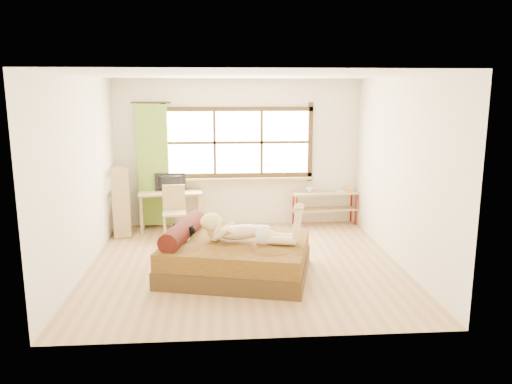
{
  "coord_description": "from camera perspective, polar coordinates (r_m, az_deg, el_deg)",
  "views": [
    {
      "loc": [
        -0.35,
        -6.94,
        2.5
      ],
      "look_at": [
        0.18,
        0.2,
        1.03
      ],
      "focal_mm": 35.0,
      "sensor_mm": 36.0,
      "label": 1
    }
  ],
  "objects": [
    {
      "name": "window",
      "position": [
        9.22,
        -2.05,
        5.42
      ],
      "size": [
        2.8,
        0.16,
        1.46
      ],
      "color": "#FFEDBF",
      "rests_on": "wall_back"
    },
    {
      "name": "wall_left",
      "position": [
        7.29,
        -19.3,
        1.85
      ],
      "size": [
        0.0,
        4.5,
        4.5
      ],
      "primitive_type": "plane",
      "rotation": [
        1.57,
        0.0,
        1.57
      ],
      "color": "silver",
      "rests_on": "floor"
    },
    {
      "name": "wall_front",
      "position": [
        4.84,
        0.04,
        -2.16
      ],
      "size": [
        4.5,
        0.0,
        4.5
      ],
      "primitive_type": "plane",
      "rotation": [
        -1.57,
        0.0,
        0.0
      ],
      "color": "silver",
      "rests_on": "floor"
    },
    {
      "name": "desk",
      "position": [
        9.13,
        -9.74,
        -0.53
      ],
      "size": [
        1.16,
        0.6,
        0.7
      ],
      "rotation": [
        0.0,
        0.0,
        0.08
      ],
      "color": "#9D8355",
      "rests_on": "floor"
    },
    {
      "name": "pipe_shelf",
      "position": [
        9.45,
        7.95,
        -0.99
      ],
      "size": [
        1.28,
        0.44,
        0.71
      ],
      "rotation": [
        0.0,
        0.0,
        0.11
      ],
      "color": "#9D8355",
      "rests_on": "floor"
    },
    {
      "name": "woman",
      "position": [
        6.71,
        -1.0,
        -3.39
      ],
      "size": [
        1.4,
        0.69,
        0.58
      ],
      "primitive_type": null,
      "rotation": [
        0.0,
        0.0,
        -0.24
      ],
      "color": "beige",
      "rests_on": "bed"
    },
    {
      "name": "kitten",
      "position": [
        6.91,
        -8.31,
        -4.55
      ],
      "size": [
        0.31,
        0.18,
        0.23
      ],
      "primitive_type": null,
      "rotation": [
        0.0,
        0.0,
        -0.24
      ],
      "color": "black",
      "rests_on": "bed"
    },
    {
      "name": "floor",
      "position": [
        7.39,
        -1.28,
        -8.2
      ],
      "size": [
        4.5,
        4.5,
        0.0
      ],
      "primitive_type": "plane",
      "color": "#9E754C",
      "rests_on": "ground"
    },
    {
      "name": "book",
      "position": [
        9.46,
        9.09,
        0.06
      ],
      "size": [
        0.18,
        0.23,
        0.02
      ],
      "primitive_type": "imported",
      "rotation": [
        0.0,
        0.0,
        0.11
      ],
      "color": "gray",
      "rests_on": "pipe_shelf"
    },
    {
      "name": "cup",
      "position": [
        9.34,
        6.11,
        0.28
      ],
      "size": [
        0.14,
        0.14,
        0.1
      ],
      "primitive_type": "imported",
      "rotation": [
        0.0,
        0.0,
        0.11
      ],
      "color": "gray",
      "rests_on": "pipe_shelf"
    },
    {
      "name": "wall_back",
      "position": [
        9.27,
        -2.05,
        4.46
      ],
      "size": [
        4.5,
        0.0,
        4.5
      ],
      "primitive_type": "plane",
      "rotation": [
        1.57,
        0.0,
        0.0
      ],
      "color": "silver",
      "rests_on": "floor"
    },
    {
      "name": "ceiling",
      "position": [
        6.95,
        -1.38,
        13.23
      ],
      "size": [
        4.5,
        4.5,
        0.0
      ],
      "primitive_type": "plane",
      "rotation": [
        3.14,
        0.0,
        0.0
      ],
      "color": "white",
      "rests_on": "wall_back"
    },
    {
      "name": "monitor",
      "position": [
        9.13,
        -9.77,
        1.08
      ],
      "size": [
        0.56,
        0.12,
        0.32
      ],
      "primitive_type": "imported",
      "rotation": [
        0.0,
        0.0,
        3.22
      ],
      "color": "black",
      "rests_on": "desk"
    },
    {
      "name": "wall_right",
      "position": [
        7.5,
        16.11,
        2.31
      ],
      "size": [
        0.0,
        4.5,
        4.5
      ],
      "primitive_type": "plane",
      "rotation": [
        1.57,
        0.0,
        -1.57
      ],
      "color": "silver",
      "rests_on": "floor"
    },
    {
      "name": "bookshelf",
      "position": [
        8.98,
        -15.25,
        -1.04
      ],
      "size": [
        0.41,
        0.57,
        1.18
      ],
      "rotation": [
        0.0,
        0.0,
        0.25
      ],
      "color": "#9D8355",
      "rests_on": "floor"
    },
    {
      "name": "bed",
      "position": [
        6.91,
        -2.65,
        -7.35
      ],
      "size": [
        2.23,
        1.95,
        0.73
      ],
      "rotation": [
        0.0,
        0.0,
        -0.24
      ],
      "color": "#30200E",
      "rests_on": "floor"
    },
    {
      "name": "curtain",
      "position": [
        9.25,
        -11.66,
        2.96
      ],
      "size": [
        0.55,
        0.1,
        2.2
      ],
      "primitive_type": "cube",
      "color": "#508D26",
      "rests_on": "wall_back"
    },
    {
      "name": "chair",
      "position": [
        8.79,
        -9.33,
        -1.79
      ],
      "size": [
        0.42,
        0.42,
        0.88
      ],
      "rotation": [
        0.0,
        0.0,
        0.08
      ],
      "color": "#9D8355",
      "rests_on": "floor"
    }
  ]
}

